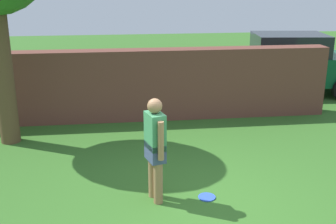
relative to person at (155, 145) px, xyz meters
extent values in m
plane|color=#336623|center=(0.70, -0.36, -0.90)|extent=(40.00, 40.00, 0.00)
cube|color=brown|center=(-0.80, 3.93, -0.06)|extent=(10.63, 0.50, 1.68)
cylinder|color=brown|center=(-2.77, 2.77, 0.64)|extent=(0.39, 0.39, 3.08)
cylinder|color=#9E704C|center=(-0.03, 0.11, -0.47)|extent=(0.14, 0.14, 0.85)
cylinder|color=#9E704C|center=(0.03, -0.11, -0.47)|extent=(0.14, 0.14, 0.85)
cube|color=#3F4C72|center=(0.00, 0.00, -0.10)|extent=(0.31, 0.41, 0.28)
cube|color=#3F8C59|center=(0.00, 0.00, 0.23)|extent=(0.31, 0.41, 0.55)
sphere|color=#9E704C|center=(0.00, 0.00, 0.61)|extent=(0.22, 0.22, 0.22)
cylinder|color=#9E704C|center=(-0.06, 0.22, 0.15)|extent=(0.09, 0.09, 0.58)
cylinder|color=#9E704C|center=(0.06, -0.22, 0.15)|extent=(0.09, 0.09, 0.58)
cube|color=#0C4C2D|center=(4.44, 5.87, -0.18)|extent=(4.37, 2.17, 0.80)
cube|color=#1E2328|center=(4.44, 5.87, 0.52)|extent=(2.16, 1.72, 0.60)
cylinder|color=black|center=(5.89, 6.56, -0.58)|extent=(0.66, 0.29, 0.64)
cylinder|color=black|center=(3.18, 6.87, -0.58)|extent=(0.66, 0.29, 0.64)
cylinder|color=black|center=(2.99, 5.19, -0.58)|extent=(0.66, 0.29, 0.64)
cylinder|color=blue|center=(0.80, -0.05, -0.89)|extent=(0.27, 0.27, 0.02)
camera|label=1|loc=(-0.52, -5.80, 2.39)|focal=45.26mm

